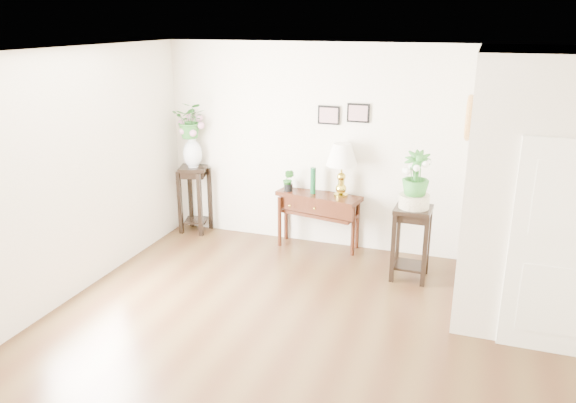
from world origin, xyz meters
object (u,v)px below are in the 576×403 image
at_px(table_lamp, 342,171).
at_px(plant_stand_b, 411,243).
at_px(console_table, 318,221).
at_px(plant_stand_a, 195,199).

distance_m(table_lamp, plant_stand_b, 1.37).
xyz_separation_m(console_table, plant_stand_b, (1.35, -0.58, 0.07)).
relative_size(console_table, plant_stand_b, 1.27).
relative_size(table_lamp, plant_stand_b, 0.80).
bearing_deg(plant_stand_b, plant_stand_a, 169.89).
bearing_deg(table_lamp, plant_stand_a, 180.00).
distance_m(console_table, table_lamp, 0.80).
height_order(console_table, plant_stand_b, plant_stand_b).
bearing_deg(console_table, table_lamp, 11.05).
distance_m(plant_stand_a, plant_stand_b, 3.33).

